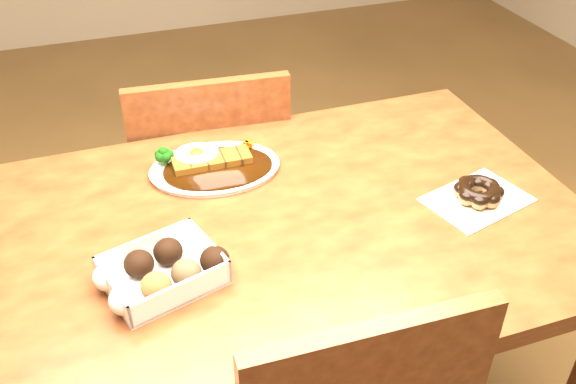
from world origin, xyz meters
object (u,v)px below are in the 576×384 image
object	(u,v)px
pon_de_ring	(479,192)
chair_far	(210,189)
table	(286,257)
donut_box	(161,271)
katsu_curry_plate	(212,165)

from	to	relation	value
pon_de_ring	chair_far	bearing A→B (deg)	126.11
table	donut_box	world-z (taller)	donut_box
katsu_curry_plate	donut_box	world-z (taller)	katsu_curry_plate
table	chair_far	distance (m)	0.56
chair_far	donut_box	xyz separation A→B (m)	(-0.22, -0.63, 0.30)
table	pon_de_ring	bearing A→B (deg)	-9.67
table	donut_box	bearing A→B (deg)	-159.59
table	donut_box	xyz separation A→B (m)	(-0.26, -0.10, 0.13)
table	chair_far	xyz separation A→B (m)	(-0.05, 0.53, -0.17)
table	donut_box	distance (m)	0.31
pon_de_ring	donut_box	bearing A→B (deg)	-177.32
table	katsu_curry_plate	xyz separation A→B (m)	(-0.09, 0.22, 0.11)
chair_far	table	bearing A→B (deg)	99.65
chair_far	pon_de_ring	world-z (taller)	chair_far
table	chair_far	world-z (taller)	chair_far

